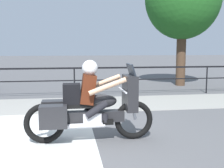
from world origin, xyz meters
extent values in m
plane|color=#565659|center=(0.00, 0.00, 0.00)|extent=(120.00, 120.00, 0.00)
cube|color=#99968E|center=(0.00, 3.40, 0.01)|extent=(44.00, 2.40, 0.01)
cube|color=silver|center=(-1.05, -0.20, 0.00)|extent=(2.68, 6.00, 0.01)
cube|color=black|center=(0.00, 4.90, 1.03)|extent=(36.00, 0.04, 0.06)
cube|color=black|center=(0.00, 4.90, 0.58)|extent=(36.00, 0.03, 0.04)
cylinder|color=black|center=(0.00, 4.90, 0.53)|extent=(0.05, 0.05, 1.06)
cylinder|color=black|center=(5.10, 4.90, 0.53)|extent=(0.05, 0.05, 1.06)
torus|color=black|center=(1.04, -0.10, 0.37)|extent=(0.75, 0.11, 0.75)
torus|color=black|center=(-0.64, -0.10, 0.37)|extent=(0.75, 0.11, 0.75)
cube|color=#232326|center=(0.20, -0.10, 0.47)|extent=(1.28, 0.22, 0.20)
cube|color=silver|center=(0.23, -0.10, 0.42)|extent=(0.34, 0.26, 0.26)
ellipsoid|color=#232326|center=(0.40, -0.10, 0.76)|extent=(0.61, 0.30, 0.26)
cube|color=black|center=(0.03, -0.10, 0.70)|extent=(0.74, 0.28, 0.08)
cube|color=#232326|center=(0.96, -0.10, 0.91)|extent=(0.20, 0.59, 0.66)
cube|color=#1E232B|center=(0.98, -0.10, 1.34)|extent=(0.10, 0.50, 0.24)
cylinder|color=silver|center=(0.82, -0.10, 0.96)|extent=(0.04, 0.70, 0.04)
cylinder|color=silver|center=(-0.01, -0.26, 0.34)|extent=(0.92, 0.09, 0.09)
cube|color=#232326|center=(-0.46, -0.34, 0.55)|extent=(0.48, 0.28, 0.40)
cube|color=#232326|center=(-0.46, 0.14, 0.55)|extent=(0.48, 0.28, 0.40)
cylinder|color=silver|center=(1.01, -0.10, 0.64)|extent=(0.18, 0.06, 0.53)
cube|color=#4C1E0F|center=(0.16, -0.10, 0.99)|extent=(0.31, 0.36, 0.56)
sphere|color=tan|center=(0.20, -0.10, 1.36)|extent=(0.23, 0.23, 0.23)
sphere|color=silver|center=(0.20, -0.10, 1.38)|extent=(0.29, 0.29, 0.29)
cylinder|color=black|center=(0.31, -0.25, 0.64)|extent=(0.44, 0.13, 0.34)
cylinder|color=black|center=(0.46, -0.25, 0.47)|extent=(0.11, 0.11, 0.15)
cube|color=black|center=(0.51, -0.25, 0.39)|extent=(0.20, 0.10, 0.09)
cylinder|color=black|center=(0.31, 0.05, 0.64)|extent=(0.44, 0.13, 0.34)
cylinder|color=black|center=(0.46, 0.05, 0.47)|extent=(0.11, 0.11, 0.15)
cube|color=black|center=(0.51, 0.05, 0.39)|extent=(0.20, 0.10, 0.09)
cylinder|color=tan|center=(0.49, -0.40, 1.08)|extent=(0.68, 0.09, 0.32)
cylinder|color=tan|center=(0.49, 0.20, 1.08)|extent=(0.68, 0.09, 0.32)
cube|color=black|center=(-0.14, -0.10, 0.91)|extent=(0.32, 0.29, 0.37)
cylinder|color=#473323|center=(4.97, 7.20, 1.30)|extent=(0.43, 0.43, 2.60)
camera|label=1|loc=(-0.17, -5.24, 1.75)|focal=45.00mm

